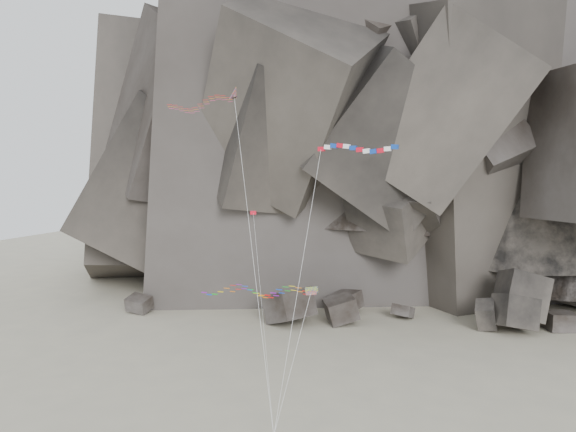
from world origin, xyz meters
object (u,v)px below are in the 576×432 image
(banner_kite, at_px, (356,151))
(pennant_kite, at_px, (256,246))
(delta_kite, at_px, (197,104))
(parafoil_kite, at_px, (251,290))

(banner_kite, xyz_separation_m, pennant_kite, (-10.29, 0.21, -9.60))
(delta_kite, relative_size, banner_kite, 1.24)
(banner_kite, height_order, parafoil_kite, banner_kite)
(parafoil_kite, xyz_separation_m, pennant_kite, (-0.29, 2.10, 4.17))
(delta_kite, bearing_deg, banner_kite, 5.47)
(parafoil_kite, distance_m, pennant_kite, 4.68)
(banner_kite, xyz_separation_m, parafoil_kite, (-10.00, -1.89, -13.78))
(delta_kite, bearing_deg, parafoil_kite, -12.34)
(banner_kite, bearing_deg, parafoil_kite, -162.41)
(parafoil_kite, bearing_deg, delta_kite, 148.83)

